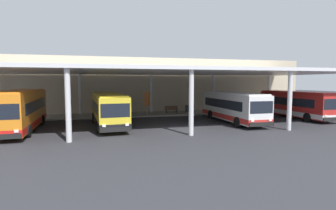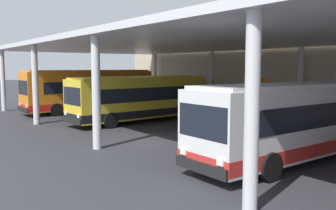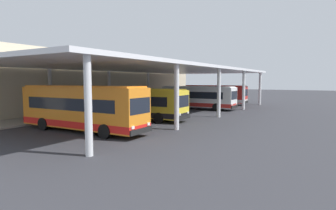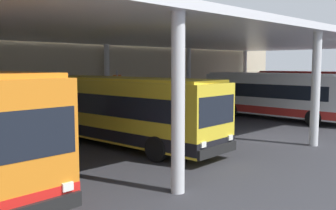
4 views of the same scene
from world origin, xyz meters
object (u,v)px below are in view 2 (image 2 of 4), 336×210
(bus_nearest_bay, at_px, (90,90))
(bus_second_bay, at_px, (141,98))
(banner_sign, at_px, (265,93))
(bench_waiting, at_px, (316,116))
(bus_middle_bay, at_px, (297,120))

(bus_nearest_bay, xyz_separation_m, bus_second_bay, (7.54, 0.42, -0.19))
(banner_sign, bearing_deg, bus_second_bay, -126.02)
(bus_nearest_bay, bearing_deg, bench_waiting, 27.46)
(bus_middle_bay, bearing_deg, bench_waiting, 116.78)
(banner_sign, bearing_deg, bus_middle_bay, -44.83)
(bus_second_bay, bearing_deg, bus_middle_bay, -2.91)
(bus_nearest_bay, bearing_deg, bus_second_bay, 3.18)
(bus_middle_bay, bearing_deg, bus_nearest_bay, 179.33)
(bus_second_bay, height_order, bench_waiting, bus_second_bay)
(bus_nearest_bay, xyz_separation_m, bench_waiting, (16.13, 8.38, -1.18))
(bench_waiting, xyz_separation_m, banner_sign, (-3.44, -0.88, 1.32))
(bus_second_bay, bearing_deg, bench_waiting, 42.82)
(banner_sign, bearing_deg, bench_waiting, 14.30)
(bus_nearest_bay, height_order, bus_middle_bay, bus_nearest_bay)
(bus_nearest_bay, height_order, banner_sign, bus_nearest_bay)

